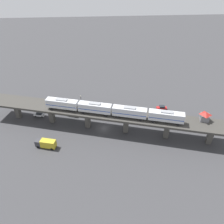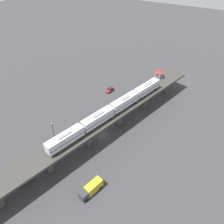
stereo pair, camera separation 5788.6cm
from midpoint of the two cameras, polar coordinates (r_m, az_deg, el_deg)
The scene contains 9 objects.
ground_plane at distance 76.66m, azimuth -23.64°, elevation -11.19°, with size 400.00×400.00×0.00m, color #38383A.
elevated_viaduct at distance 71.99m, azimuth -24.89°, elevation -7.60°, with size 34.26×90.58×7.89m.
subway_train at distance 69.11m, azimuth -22.85°, elevation -4.86°, with size 16.87×48.53×4.45m.
signal_hut at distance 84.53m, azimuth -4.62°, elevation 6.51°, with size 4.00×4.00×3.40m.
street_car_white at distance 79.17m, azimuth -43.94°, elevation -19.02°, with size 2.62×4.67×1.89m.
street_car_red at distance 94.28m, azimuth -17.10°, elevation 2.10°, with size 2.25×4.54×1.89m.
street_car_green at distance 79.30m, azimuth -35.05°, elevation -13.34°, with size 3.19×4.75×1.89m.
delivery_truck at distance 65.98m, azimuth -32.69°, elevation -24.65°, with size 4.09×7.54×3.20m.
street_lamp at distance 81.29m, azimuth -35.67°, elevation -8.87°, with size 0.44×0.44×6.94m.
Camera 2 is at (-29.21, 47.02, 55.28)m, focal length 35.00 mm.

